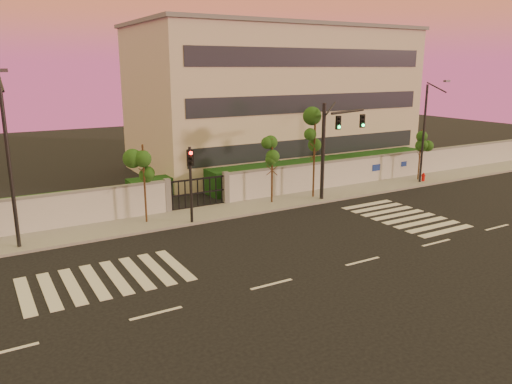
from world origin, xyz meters
The scene contains 15 objects.
ground centered at (0.00, 0.00, 0.00)m, with size 120.00×120.00×0.00m, color black.
sidewalk centered at (0.00, 10.50, 0.07)m, with size 60.00×3.00×0.15m, color gray.
perimeter_wall centered at (0.10, 12.00, 1.07)m, with size 60.00×0.36×2.20m.
hedge_row centered at (1.17, 14.74, 0.82)m, with size 41.00×4.25×1.80m.
institutional_building centered at (9.00, 21.99, 6.16)m, with size 24.40×12.40×12.25m.
road_markings centered at (-1.58, 3.76, 0.01)m, with size 57.00×7.62×0.02m.
street_tree_c centered at (-6.83, 10.60, 3.40)m, with size 1.35×1.07×4.63m.
street_tree_d centered at (1.69, 10.63, 3.20)m, with size 1.52×1.21×4.34m.
street_tree_e centered at (4.90, 10.41, 4.40)m, with size 1.63×1.29×5.98m.
street_tree_f centered at (15.28, 10.54, 3.01)m, with size 1.30×1.03×4.08m.
traffic_signal_main centered at (5.85, 9.64, 4.12)m, with size 4.05×1.44×6.52m.
traffic_signal_secondary centered at (-4.62, 9.19, 2.85)m, with size 0.35×0.34×4.50m.
streetlight_west centered at (-13.61, 9.63, 4.71)m, with size 0.52×2.10×8.72m.
streetlight_east centered at (14.72, 9.69, 4.26)m, with size 0.47×1.90×7.89m.
fire_hydrant centered at (15.15, 9.91, 0.40)m, with size 0.32×0.30×0.80m.
Camera 1 is at (-15.25, -16.22, 8.78)m, focal length 35.00 mm.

